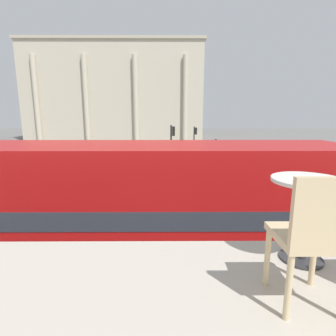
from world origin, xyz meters
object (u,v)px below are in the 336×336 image
Objects in this scene: double_decker_bus at (128,213)px; cafe_dining_table at (307,201)px; traffic_light_mid at (172,144)px; pedestrian_red at (242,155)px; pedestrian_blue at (135,150)px; traffic_light_far at (195,139)px; traffic_light_near at (216,164)px; plaza_building_left at (118,94)px; cafe_chair_0 at (313,234)px; pedestrian_olive at (89,189)px; car_maroon at (115,179)px.

double_decker_bus is 5.27m from cafe_dining_table.
pedestrian_red is at bearing 40.02° from traffic_light_mid.
traffic_light_far is at bearing 57.27° from pedestrian_blue.
cafe_dining_table is 0.20× the size of traffic_light_near.
plaza_building_left reaches higher than pedestrian_blue.
cafe_chair_0 is at bearing -78.81° from plaza_building_left.
cafe_dining_table is at bearing 112.75° from pedestrian_red.
traffic_light_mid is at bearing 92.43° from cafe_dining_table.
double_decker_bus is 6.82× the size of pedestrian_blue.
pedestrian_olive is at bearing 115.18° from cafe_dining_table.
double_decker_bus is 51.91m from plaza_building_left.
car_maroon is 2.55× the size of pedestrian_blue.
traffic_light_near is at bearing -91.56° from traffic_light_far.
traffic_light_far is (1.74, 24.81, -1.65)m from cafe_dining_table.
double_decker_bus reaches higher than pedestrian_red.
car_maroon is (-6.32, -10.20, -1.74)m from traffic_light_far.
car_maroon is (-4.30, 15.19, -3.37)m from cafe_chair_0.
cafe_dining_table reaches higher than pedestrian_olive.
double_decker_bus is 20.75m from traffic_light_far.
cafe_dining_table is at bearing -87.57° from traffic_light_mid.
pedestrian_red is (17.68, -31.42, -8.33)m from plaza_building_left.
traffic_light_far is (2.01, 25.39, -1.63)m from cafe_chair_0.
traffic_light_mid is 7.60m from traffic_light_far.
plaza_building_left is at bearing 101.12° from double_decker_bus.
double_decker_bus is at bearing -100.93° from traffic_light_far.
traffic_light_near is at bearing -74.00° from plaza_building_left.
pedestrian_olive is (-3.06, 6.73, -1.22)m from double_decker_bus.
pedestrian_blue is at bearing 156.36° from traffic_light_far.
cafe_chair_0 is at bearing -68.11° from double_decker_bus.
cafe_chair_0 reaches higher than pedestrian_olive.
double_decker_bus is 2.73× the size of traffic_light_mid.
plaza_building_left is 46.41m from traffic_light_near.
traffic_light_mid is at bearing -74.28° from plaza_building_left.
traffic_light_near is 2.10× the size of pedestrian_red.
cafe_chair_0 is at bearing -88.50° from traffic_light_mid.
plaza_building_left reaches higher than traffic_light_mid.
car_maroon is at bearing 63.91° from pedestrian_olive.
traffic_light_mid is at bearing 77.92° from pedestrian_red.
traffic_light_far is 2.06× the size of pedestrian_olive.
double_decker_bus is at bearing 106.14° from cafe_chair_0.
plaza_building_left reaches higher than cafe_chair_0.
pedestrian_red reaches higher than car_maroon.
cafe_chair_0 is 28.79m from pedestrian_blue.
traffic_light_near reaches higher than pedestrian_blue.
double_decker_bus is at bearing 116.31° from cafe_dining_table.
double_decker_bus reaches higher than pedestrian_olive.
plaza_building_left is 37.00m from pedestrian_red.
traffic_light_far is at bearing 88.44° from traffic_light_near.
traffic_light_near is 2.22× the size of pedestrian_blue.
cafe_dining_table reaches higher than pedestrian_red.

